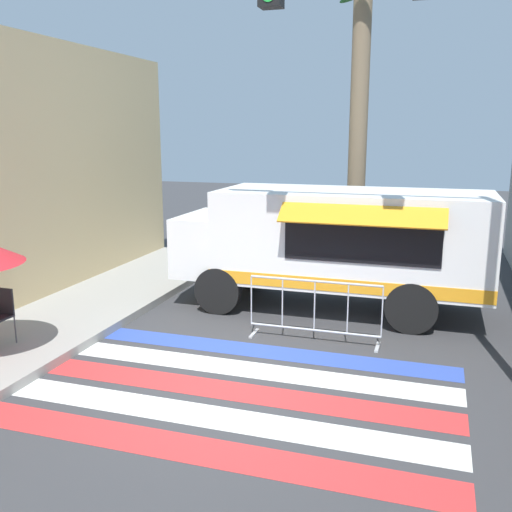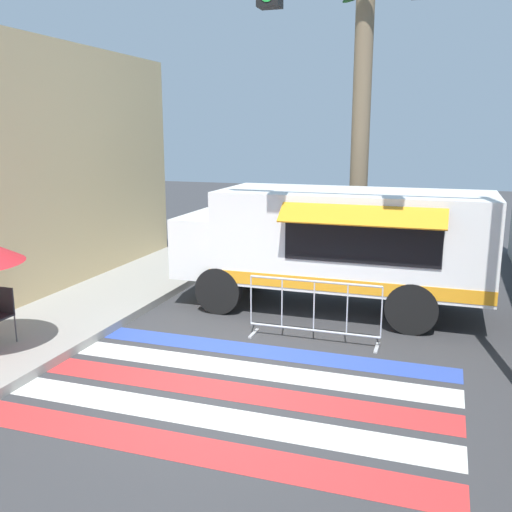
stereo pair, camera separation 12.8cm
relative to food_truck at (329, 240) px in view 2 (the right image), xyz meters
The scene contains 6 objects.
ground_plane 4.36m from the food_truck, 99.02° to the right, with size 60.00×60.00×0.00m, color #38383A.
crosswalk_painted 4.41m from the food_truck, 98.91° to the right, with size 6.40×3.60×0.01m.
food_truck is the anchor object (origin of this frame).
traffic_signal_pole 4.66m from the food_truck, 56.62° to the right, with size 4.80×0.29×6.62m.
barricade_front 2.09m from the food_truck, 85.60° to the right, with size 2.27×0.44×1.08m.
palm_tree 4.58m from the food_truck, 88.62° to the left, with size 2.32×2.27×7.45m.
Camera 2 is at (2.78, -6.85, 3.52)m, focal length 40.00 mm.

